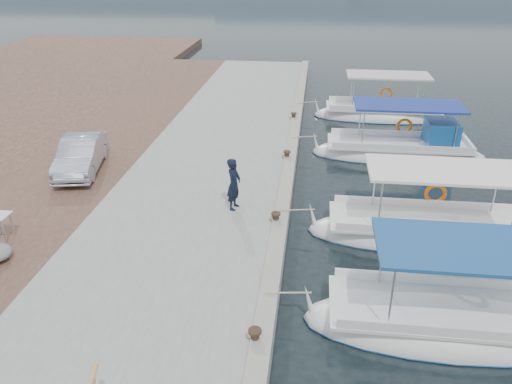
# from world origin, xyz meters

# --- Properties ---
(ground) EXTENTS (400.00, 400.00, 0.00)m
(ground) POSITION_xyz_m (0.00, 0.00, 0.00)
(ground) COLOR black
(ground) RESTS_ON ground
(concrete_quay) EXTENTS (6.00, 40.00, 0.50)m
(concrete_quay) POSITION_xyz_m (-3.00, 5.00, 0.25)
(concrete_quay) COLOR gray
(concrete_quay) RESTS_ON ground
(quay_curb) EXTENTS (0.44, 40.00, 0.12)m
(quay_curb) POSITION_xyz_m (-0.22, 5.00, 0.56)
(quay_curb) COLOR gray
(quay_curb) RESTS_ON concrete_quay
(cobblestone_strip) EXTENTS (4.00, 40.00, 0.50)m
(cobblestone_strip) POSITION_xyz_m (-8.00, 5.00, 0.25)
(cobblestone_strip) COLOR #51352B
(cobblestone_strip) RESTS_ON ground
(fishing_caique_b) EXTENTS (6.39, 2.26, 2.83)m
(fishing_caique_b) POSITION_xyz_m (3.79, -2.04, 0.13)
(fishing_caique_b) COLOR white
(fishing_caique_b) RESTS_ON ground
(fishing_caique_c) EXTENTS (7.09, 2.16, 2.83)m
(fishing_caique_c) POSITION_xyz_m (4.13, 2.01, 0.12)
(fishing_caique_c) COLOR white
(fishing_caique_c) RESTS_ON ground
(fishing_caique_d) EXTENTS (7.09, 2.19, 2.83)m
(fishing_caique_d) POSITION_xyz_m (4.24, 8.57, 0.19)
(fishing_caique_d) COLOR white
(fishing_caique_d) RESTS_ON ground
(fishing_caique_e) EXTENTS (6.74, 2.13, 2.83)m
(fishing_caique_e) POSITION_xyz_m (3.96, 13.86, 0.13)
(fishing_caique_e) COLOR white
(fishing_caique_e) RESTS_ON ground
(mooring_bollards) EXTENTS (0.28, 20.28, 0.33)m
(mooring_bollards) POSITION_xyz_m (-0.35, 1.50, 0.69)
(mooring_bollards) COLOR black
(mooring_bollards) RESTS_ON concrete_quay
(fisherman) EXTENTS (0.50, 0.66, 1.64)m
(fisherman) POSITION_xyz_m (-1.70, 2.28, 1.32)
(fisherman) COLOR black
(fisherman) RESTS_ON concrete_quay
(parked_car) EXTENTS (1.99, 3.83, 1.20)m
(parked_car) POSITION_xyz_m (-7.64, 4.53, 1.10)
(parked_car) COLOR #AEB5C7
(parked_car) RESTS_ON cobblestone_strip
(folding_table) EXTENTS (0.55, 0.55, 0.73)m
(folding_table) POSITION_xyz_m (-7.78, -0.27, 1.02)
(folding_table) COLOR silver
(folding_table) RESTS_ON cobblestone_strip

